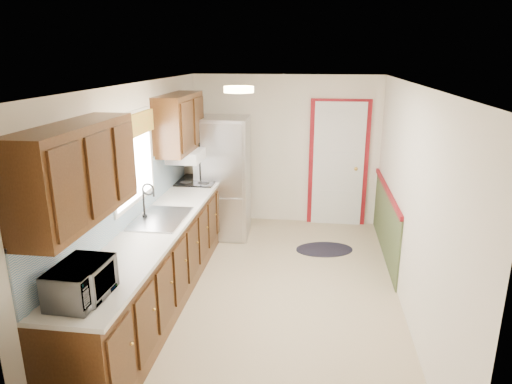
# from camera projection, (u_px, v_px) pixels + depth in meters

# --- Properties ---
(room_shell) EXTENTS (3.20, 5.20, 2.52)m
(room_shell) POSITION_uv_depth(u_px,v_px,m) (270.00, 196.00, 5.03)
(room_shell) COLOR tan
(room_shell) RESTS_ON ground
(kitchen_run) EXTENTS (0.63, 4.00, 2.20)m
(kitchen_run) POSITION_uv_depth(u_px,v_px,m) (155.00, 233.00, 5.02)
(kitchen_run) COLOR #391F0D
(kitchen_run) RESTS_ON ground
(back_wall_trim) EXTENTS (1.12, 2.30, 2.08)m
(back_wall_trim) POSITION_uv_depth(u_px,v_px,m) (348.00, 175.00, 7.09)
(back_wall_trim) COLOR maroon
(back_wall_trim) RESTS_ON ground
(ceiling_fixture) EXTENTS (0.30, 0.30, 0.06)m
(ceiling_fixture) POSITION_uv_depth(u_px,v_px,m) (239.00, 89.00, 4.54)
(ceiling_fixture) COLOR #FFD88C
(ceiling_fixture) RESTS_ON room_shell
(microwave) EXTENTS (0.30, 0.52, 0.34)m
(microwave) POSITION_uv_depth(u_px,v_px,m) (80.00, 279.00, 3.36)
(microwave) COLOR white
(microwave) RESTS_ON kitchen_run
(refrigerator) EXTENTS (0.79, 0.78, 1.82)m
(refrigerator) POSITION_uv_depth(u_px,v_px,m) (223.00, 178.00, 6.88)
(refrigerator) COLOR #B7B7BC
(refrigerator) RESTS_ON ground
(rug) EXTENTS (0.90, 0.68, 0.01)m
(rug) POSITION_uv_depth(u_px,v_px,m) (324.00, 249.00, 6.56)
(rug) COLOR black
(rug) RESTS_ON ground
(cooktop) EXTENTS (0.54, 0.65, 0.02)m
(cooktop) POSITION_uv_depth(u_px,v_px,m) (198.00, 180.00, 6.58)
(cooktop) COLOR black
(cooktop) RESTS_ON kitchen_run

